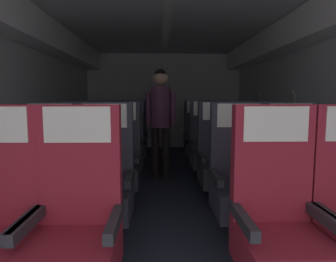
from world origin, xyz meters
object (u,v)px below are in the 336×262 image
Objects in this scene: seat_b_left_window at (49,183)px; seat_d_left_window at (94,148)px; seat_a_left_aisle at (76,228)px; seat_e_right_aisle at (226,139)px; seat_c_left_window at (77,161)px; flight_attendant at (161,112)px; seat_b_right_aisle at (293,181)px; seat_c_right_aisle at (260,160)px; seat_d_left_aisle at (127,148)px; seat_b_left_aisle at (104,183)px; seat_e_left_window at (106,140)px; seat_c_right_window at (220,161)px; seat_b_right_window at (240,182)px; seat_d_right_aisle at (239,148)px; seat_a_right_window at (279,225)px; seat_d_right_window at (207,148)px; seat_e_left_aisle at (133,140)px; seat_c_left_aisle at (119,161)px; seat_e_right_window at (198,140)px.

seat_d_left_window is (-0.00, 1.71, 0.00)m from seat_b_left_window.
seat_e_right_aisle is (1.58, 3.42, 0.00)m from seat_a_left_aisle.
flight_attendant is (0.93, 1.03, 0.50)m from seat_c_left_window.
seat_e_right_aisle is at bearing 90.15° from seat_b_right_aisle.
seat_c_right_aisle and seat_d_left_aisle have the same top height.
seat_b_left_aisle is at bearing -0.87° from seat_b_left_window.
flight_attendant is at bearing -36.32° from seat_e_left_window.
seat_b_right_aisle and seat_c_right_window have the same top height.
seat_b_right_window is 1.00× the size of seat_d_right_aisle.
seat_b_right_window is (0.02, 0.85, 0.00)m from seat_a_right_window.
seat_d_right_aisle is at bearing 90.62° from seat_c_right_aisle.
seat_b_right_aisle is 1.00× the size of seat_c_left_window.
seat_e_right_aisle is (1.58, 2.58, 0.00)m from seat_b_left_aisle.
seat_d_left_window is 0.85m from seat_e_left_window.
seat_d_right_window is (-0.46, 1.69, 0.00)m from seat_b_right_aisle.
seat_e_left_aisle is at bearing -44.21° from flight_attendant.
seat_c_left_aisle is (0.01, 0.85, 0.00)m from seat_b_left_aisle.
seat_a_right_window is at bearing -90.53° from seat_c_right_window.
flight_attendant reaches higher than seat_e_right_aisle.
seat_a_left_aisle is 3.40m from seat_e_left_aisle.
seat_c_right_aisle is 1.00× the size of seat_e_left_aisle.
seat_d_left_aisle is 0.96m from seat_e_left_window.
seat_b_left_window is 3.28m from seat_e_right_aisle.
flight_attendant reaches higher than seat_b_right_window.
seat_e_right_window is (1.11, 1.71, 0.00)m from seat_c_left_aisle.
seat_b_left_aisle and seat_e_right_window have the same top height.
seat_b_right_window is 2.55m from seat_e_right_window.
seat_e_left_window is at bearing 114.74° from seat_a_right_window.
seat_c_right_aisle and seat_d_left_window have the same top height.
seat_c_right_aisle is 1.76m from seat_e_right_window.
flight_attendant reaches higher than seat_c_left_aisle.
seat_e_right_window is at bearing 0.31° from seat_e_left_aisle.
seat_b_left_window is 2.22m from seat_c_right_aisle.
seat_c_left_aisle is at bearing -61.92° from seat_d_left_window.
seat_a_right_window is at bearing -89.97° from seat_e_right_window.
seat_b_left_aisle is 1.00× the size of seat_d_left_window.
flight_attendant is (0.48, 0.17, 0.50)m from seat_d_left_aisle.
seat_a_right_window is at bearing 0.38° from seat_a_left_aisle.
seat_c_left_window is at bearing -132.74° from seat_e_right_window.
seat_d_right_aisle is (2.04, 1.72, 0.00)m from seat_b_left_window.
seat_a_left_aisle is 1.00× the size of seat_d_right_aisle.
seat_e_left_window is at bearing 157.55° from seat_d_right_aisle.
seat_e_left_aisle is (-1.58, 2.53, 0.00)m from seat_b_right_aisle.
seat_c_left_window is 1.71m from seat_e_left_window.
seat_d_right_window is at bearing 90.45° from seat_c_right_window.
seat_c_right_window is 1.71m from seat_e_right_window.
seat_d_left_window is at bearing 151.39° from seat_c_right_window.
seat_e_left_aisle is at bearing -179.18° from seat_e_right_aisle.
seat_b_left_window is 2.56m from seat_e_left_window.
seat_d_right_aisle is 0.95m from seat_e_right_window.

